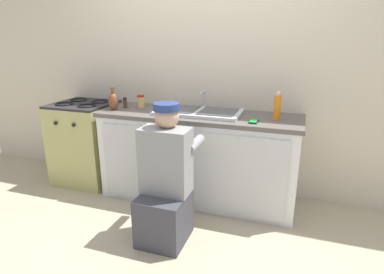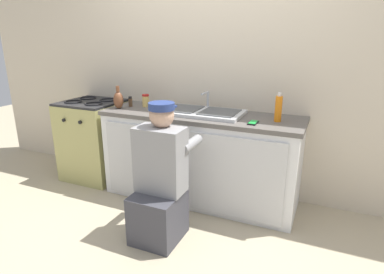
{
  "view_description": "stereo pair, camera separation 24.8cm",
  "coord_description": "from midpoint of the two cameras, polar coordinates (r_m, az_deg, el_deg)",
  "views": [
    {
      "loc": [
        0.89,
        -2.54,
        1.57
      ],
      "look_at": [
        0.0,
        0.1,
        0.7
      ],
      "focal_mm": 30.0,
      "sensor_mm": 36.0,
      "label": 1
    },
    {
      "loc": [
        1.13,
        -2.45,
        1.57
      ],
      "look_at": [
        0.0,
        0.1,
        0.7
      ],
      "focal_mm": 30.0,
      "sensor_mm": 36.0,
      "label": 2
    }
  ],
  "objects": [
    {
      "name": "cell_phone",
      "position": [
        2.77,
        8.39,
        2.75
      ],
      "size": [
        0.07,
        0.14,
        0.01
      ],
      "color": "black",
      "rests_on": "countertop"
    },
    {
      "name": "counter_cabinet",
      "position": [
        3.18,
        -1.14,
        -3.92
      ],
      "size": [
        1.89,
        0.62,
        0.84
      ],
      "color": "white",
      "rests_on": "ground_plane"
    },
    {
      "name": "vase_decorative",
      "position": [
        3.31,
        -15.91,
        6.15
      ],
      "size": [
        0.1,
        0.1,
        0.23
      ],
      "color": "brown",
      "rests_on": "countertop"
    },
    {
      "name": "soap_bottle_orange",
      "position": [
        2.87,
        12.54,
        5.21
      ],
      "size": [
        0.06,
        0.06,
        0.25
      ],
      "color": "orange",
      "rests_on": "countertop"
    },
    {
      "name": "plumber_person",
      "position": [
        2.55,
        -7.58,
        -8.6
      ],
      "size": [
        0.42,
        0.61,
        1.1
      ],
      "color": "#3F3F47",
      "rests_on": "ground_plane"
    },
    {
      "name": "stove_range",
      "position": [
        3.8,
        -20.05,
        -0.9
      ],
      "size": [
        0.62,
        0.62,
        0.91
      ],
      "color": "tan",
      "rests_on": "ground_plane"
    },
    {
      "name": "countertop",
      "position": [
        3.06,
        -1.13,
        3.81
      ],
      "size": [
        1.93,
        0.62,
        0.04
      ],
      "primitive_type": "cube",
      "color": "#5B5651",
      "rests_on": "counter_cabinet"
    },
    {
      "name": "ground_plane",
      "position": [
        3.12,
        -2.95,
        -12.95
      ],
      "size": [
        12.0,
        12.0,
        0.0
      ],
      "primitive_type": "plane",
      "color": "tan"
    },
    {
      "name": "back_wall",
      "position": [
        3.32,
        0.92,
        11.8
      ],
      "size": [
        6.0,
        0.1,
        2.5
      ],
      "primitive_type": "cube",
      "color": "beige",
      "rests_on": "ground_plane"
    },
    {
      "name": "condiment_jar",
      "position": [
        3.37,
        -11.19,
        6.23
      ],
      "size": [
        0.07,
        0.07,
        0.13
      ],
      "color": "#DBB760",
      "rests_on": "countertop"
    },
    {
      "name": "spice_bottle_pepper",
      "position": [
        3.4,
        -13.88,
        5.9
      ],
      "size": [
        0.04,
        0.04,
        0.1
      ],
      "color": "#513823",
      "rests_on": "countertop"
    },
    {
      "name": "sink_double_basin",
      "position": [
        3.05,
        -1.12,
        4.53
      ],
      "size": [
        0.8,
        0.44,
        0.19
      ],
      "color": "silver",
      "rests_on": "countertop"
    }
  ]
}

